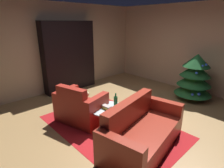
{
  "coord_description": "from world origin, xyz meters",
  "views": [
    {
      "loc": [
        2.52,
        -2.76,
        2.11
      ],
      "look_at": [
        -0.25,
        -0.16,
        0.81
      ],
      "focal_mm": 29.41,
      "sensor_mm": 36.0,
      "label": 1
    }
  ],
  "objects": [
    {
      "name": "couch_red",
      "position": [
        0.87,
        -0.51,
        0.28
      ],
      "size": [
        1.1,
        1.84,
        0.83
      ],
      "color": "maroon",
      "rests_on": "ground"
    },
    {
      "name": "wall_back",
      "position": [
        0.0,
        2.94,
        1.33
      ],
      "size": [
        5.56,
        0.06,
        2.66
      ],
      "primitive_type": "cube",
      "color": "tan",
      "rests_on": "ground"
    },
    {
      "name": "coffee_table",
      "position": [
        -0.06,
        -0.49,
        0.37
      ],
      "size": [
        0.72,
        0.72,
        0.41
      ],
      "color": "black",
      "rests_on": "ground"
    },
    {
      "name": "armchair_red",
      "position": [
        -0.6,
        -0.78,
        0.31
      ],
      "size": [
        1.17,
        0.93,
        0.86
      ],
      "color": "maroon",
      "rests_on": "ground"
    },
    {
      "name": "decorated_tree",
      "position": [
        0.54,
        2.25,
        0.65
      ],
      "size": [
        1.01,
        1.01,
        1.29
      ],
      "color": "brown",
      "rests_on": "ground"
    },
    {
      "name": "book_stack_on_table",
      "position": [
        -0.03,
        -0.52,
        0.44
      ],
      "size": [
        0.21,
        0.14,
        0.07
      ],
      "color": "gold",
      "rests_on": "coffee_table"
    },
    {
      "name": "bookshelf_unit",
      "position": [
        -2.52,
        0.25,
        1.06
      ],
      "size": [
        0.33,
        1.68,
        2.13
      ],
      "color": "black",
      "rests_on": "ground"
    },
    {
      "name": "area_rug",
      "position": [
        0.05,
        -0.46,
        0.0
      ],
      "size": [
        2.93,
        1.88,
        0.01
      ],
      "primitive_type": "cube",
      "color": "maroon",
      "rests_on": "ground"
    },
    {
      "name": "ground_plane",
      "position": [
        0.0,
        0.0,
        0.0
      ],
      "size": [
        6.99,
        6.99,
        0.0
      ],
      "primitive_type": "plane",
      "color": "olive"
    },
    {
      "name": "bottle_on_table",
      "position": [
        0.01,
        -0.3,
        0.52
      ],
      "size": [
        0.08,
        0.08,
        0.29
      ],
      "color": "#155128",
      "rests_on": "coffee_table"
    },
    {
      "name": "wall_left",
      "position": [
        -2.75,
        0.0,
        1.33
      ],
      "size": [
        0.06,
        5.95,
        2.66
      ],
      "primitive_type": "cube",
      "color": "tan",
      "rests_on": "ground"
    }
  ]
}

